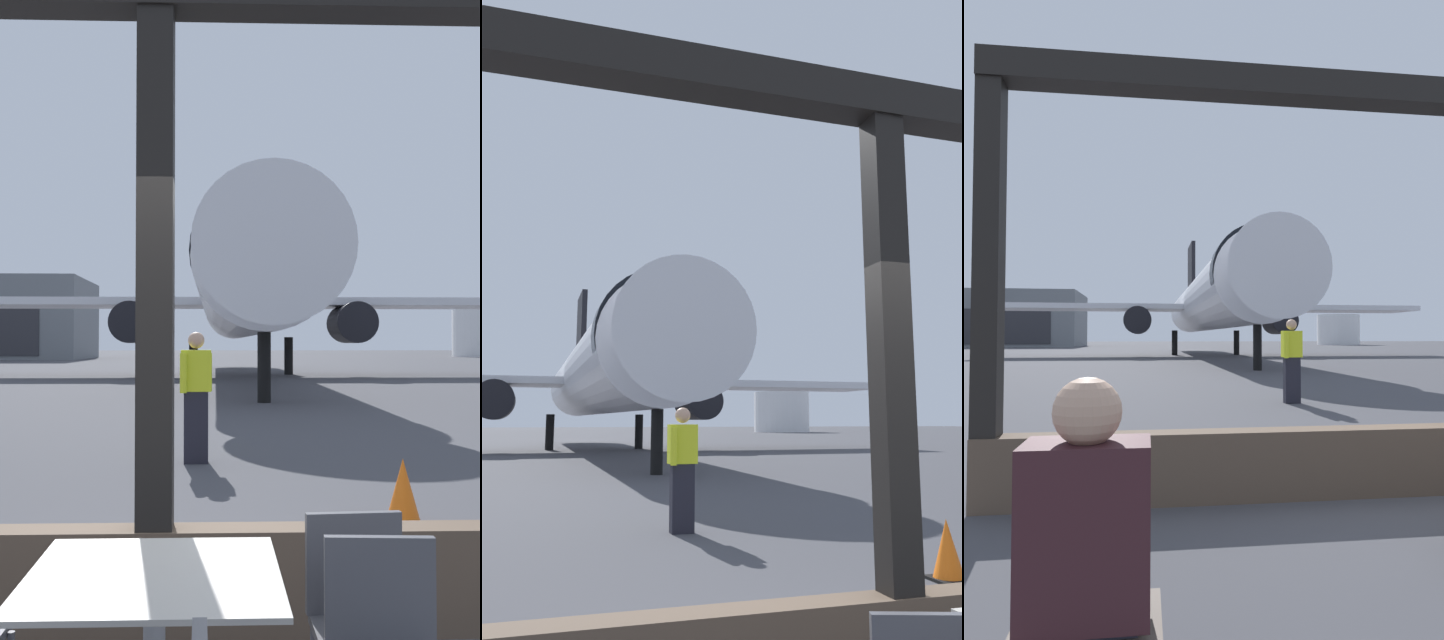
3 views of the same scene
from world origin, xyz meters
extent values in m
plane|color=#424247|center=(0.00, 40.00, 0.00)|extent=(220.00, 220.00, 0.00)
cube|color=black|center=(-4.19, 0.00, 1.73)|extent=(0.20, 0.20, 3.45)
cube|color=brown|center=(-3.12, -2.44, 0.42)|extent=(0.48, 0.48, 0.04)
cube|color=black|center=(-3.12, -2.32, 0.52)|extent=(0.32, 0.40, 0.12)
cube|color=#3D1E23|center=(-3.12, -2.44, 0.76)|extent=(0.40, 0.22, 0.55)
sphere|color=tan|center=(-3.12, -2.44, 1.13)|extent=(0.22, 0.22, 0.22)
cylinder|color=silver|center=(1.65, 30.09, 3.84)|extent=(3.91, 31.32, 3.91)
cone|color=silver|center=(1.65, 13.13, 3.84)|extent=(3.71, 2.60, 3.71)
cylinder|color=black|center=(1.65, 15.03, 3.99)|extent=(3.98, 0.90, 3.98)
cube|color=silver|center=(-6.73, 31.44, 3.54)|extent=(14.80, 4.20, 0.36)
cube|color=silver|center=(10.02, 31.44, 3.54)|extent=(14.80, 4.20, 0.36)
cylinder|color=black|center=(-3.51, 30.04, 2.54)|extent=(1.90, 3.20, 1.90)
cylinder|color=black|center=(6.80, 30.04, 2.54)|extent=(1.90, 3.20, 1.90)
cube|color=black|center=(1.65, 44.25, 8.19)|extent=(0.36, 4.40, 5.20)
cylinder|color=black|center=(1.65, 15.33, 0.94)|extent=(0.36, 0.36, 1.89)
cylinder|color=black|center=(-0.75, 32.44, 0.94)|extent=(0.44, 0.44, 1.89)
cylinder|color=black|center=(4.05, 32.44, 0.94)|extent=(0.44, 0.44, 1.89)
cube|color=black|center=(0.08, 5.65, 0.47)|extent=(0.32, 0.20, 0.95)
cube|color=yellow|center=(0.08, 5.65, 1.23)|extent=(0.40, 0.22, 0.55)
sphere|color=tan|center=(0.08, 5.65, 1.63)|extent=(0.22, 0.22, 0.22)
cylinder|color=yellow|center=(0.25, 5.83, 1.20)|extent=(0.09, 0.09, 0.52)
cylinder|color=yellow|center=(-0.08, 5.48, 1.20)|extent=(0.09, 0.09, 0.52)
cube|color=slate|center=(-23.21, 70.48, 4.00)|extent=(21.02, 14.54, 8.01)
cube|color=#2D2D33|center=(-23.21, 63.16, 2.80)|extent=(14.72, 0.10, 4.80)
cylinder|color=white|center=(31.62, 78.70, 2.71)|extent=(7.50, 7.50, 5.43)
camera|label=1|loc=(0.33, -4.02, 1.59)|focal=40.69mm
camera|label=2|loc=(-2.10, -3.37, 1.56)|focal=35.86mm
camera|label=3|loc=(-2.94, -4.00, 1.37)|focal=26.80mm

